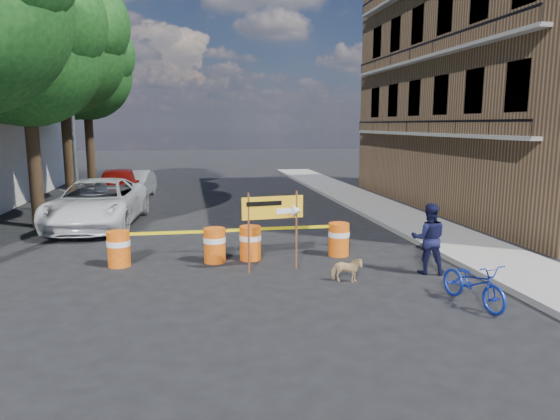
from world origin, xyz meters
name	(u,v)px	position (x,y,z in m)	size (l,w,h in m)	color
ground	(261,275)	(0.00, 0.00, 0.00)	(120.00, 120.00, 0.00)	black
sidewalk_east	(401,218)	(6.20, 6.00, 0.07)	(2.40, 40.00, 0.15)	gray
apartment_building	(518,64)	(12.00, 8.00, 6.00)	(8.00, 16.00, 12.00)	#896545
tree_mid_a	(27,49)	(-6.74, 7.00, 6.01)	(5.25, 5.00, 8.68)	#332316
tree_mid_b	(63,49)	(-6.73, 12.00, 6.71)	(5.67, 5.40, 9.62)	#332316
tree_far	(86,73)	(-6.74, 17.00, 6.22)	(5.04, 4.80, 8.84)	#332316
streetlamp	(73,102)	(-5.93, 9.50, 4.38)	(1.25, 0.18, 8.00)	gray
barrel_far_left	(119,248)	(-3.40, 1.43, 0.47)	(0.58, 0.58, 0.90)	#DF430D
barrel_mid_left	(215,244)	(-1.01, 1.37, 0.47)	(0.58, 0.58, 0.90)	#DF430D
barrel_mid_right	(250,242)	(-0.06, 1.46, 0.47)	(0.58, 0.58, 0.90)	#DF430D
barrel_far_right	(339,239)	(2.36, 1.44, 0.47)	(0.58, 0.58, 0.90)	#DF430D
detour_sign	(281,213)	(0.55, 0.31, 1.44)	(1.52, 0.32, 1.96)	#592D19
pedestrian	(429,239)	(3.98, -0.52, 0.85)	(0.83, 0.65, 1.71)	black
bicycle	(475,263)	(3.87, -2.68, 0.86)	(0.60, 0.90, 1.72)	#1630B8
dog	(347,270)	(1.84, -0.87, 0.29)	(0.32, 0.69, 0.59)	#D8B77C
suv_white	(98,203)	(-4.80, 6.86, 0.82)	(2.72, 5.90, 1.64)	white
sedan_red	(118,185)	(-4.80, 12.15, 0.80)	(1.90, 4.72, 1.61)	maroon
sedan_silver	(135,185)	(-4.21, 13.47, 0.67)	(1.41, 4.05, 1.33)	#ACAEB3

